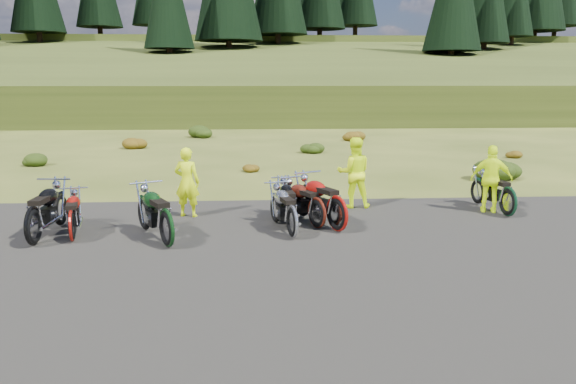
{
  "coord_description": "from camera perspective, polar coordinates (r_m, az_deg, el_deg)",
  "views": [
    {
      "loc": [
        -0.19,
        -11.71,
        3.43
      ],
      "look_at": [
        0.58,
        0.93,
        0.88
      ],
      "focal_mm": 35.0,
      "sensor_mm": 36.0,
      "label": 1
    }
  ],
  "objects": [
    {
      "name": "hill_slope",
      "position": [
        61.8,
        -3.31,
        8.2
      ],
      "size": [
        300.0,
        45.97,
        9.37
      ],
      "primitive_type": null,
      "rotation": [
        0.14,
        0.0,
        0.0
      ],
      "color": "#323D14",
      "rests_on": "ground"
    },
    {
      "name": "shrub_7",
      "position": [
        20.85,
        20.63,
        2.48
      ],
      "size": [
        1.56,
        1.56,
        0.92
      ],
      "primitive_type": "ellipsoid",
      "color": "black",
      "rests_on": "ground"
    },
    {
      "name": "motorcycle_5",
      "position": [
        13.1,
        0.39,
        -3.77
      ],
      "size": [
        0.88,
        2.06,
        1.04
      ],
      "primitive_type": null,
      "rotation": [
        0.0,
        0.0,
        1.68
      ],
      "color": "black",
      "rests_on": "ground"
    },
    {
      "name": "motorcycle_6",
      "position": [
        12.86,
        4.98,
        -4.11
      ],
      "size": [
        1.72,
        2.43,
        1.22
      ],
      "primitive_type": null,
      "rotation": [
        0.0,
        0.0,
        2.02
      ],
      "color": "#970F0B",
      "rests_on": "ground"
    },
    {
      "name": "ground",
      "position": [
        12.2,
        -2.45,
        -4.94
      ],
      "size": [
        300.0,
        300.0,
        0.0
      ],
      "primitive_type": "plane",
      "color": "#3E4B19",
      "rests_on": "ground"
    },
    {
      "name": "motorcycle_3",
      "position": [
        12.29,
        0.44,
        -4.81
      ],
      "size": [
        1.14,
        2.16,
        1.08
      ],
      "primitive_type": null,
      "rotation": [
        0.0,
        0.0,
        1.8
      ],
      "color": "#AAABAF",
      "rests_on": "ground"
    },
    {
      "name": "shrub_2",
      "position": [
        29.1,
        -15.42,
        4.99
      ],
      "size": [
        1.3,
        1.3,
        0.77
      ],
      "primitive_type": "ellipsoid",
      "color": "brown",
      "rests_on": "ground"
    },
    {
      "name": "person_right_b",
      "position": [
        15.37,
        19.96,
        1.14
      ],
      "size": [
        1.11,
        0.74,
        1.75
      ],
      "primitive_type": "imported",
      "rotation": [
        0.0,
        0.0,
        2.81
      ],
      "color": "#DBF80D",
      "rests_on": "ground"
    },
    {
      "name": "shrub_1",
      "position": [
        24.87,
        -24.47,
        3.16
      ],
      "size": [
        1.03,
        1.03,
        0.61
      ],
      "primitive_type": "ellipsoid",
      "color": "black",
      "rests_on": "ground"
    },
    {
      "name": "hill_plateau",
      "position": [
        121.76,
        -3.42,
        9.77
      ],
      "size": [
        300.0,
        90.0,
        9.17
      ],
      "primitive_type": "cube",
      "color": "#323D14",
      "rests_on": "ground"
    },
    {
      "name": "shrub_8",
      "position": [
        26.85,
        21.71,
        3.75
      ],
      "size": [
        0.77,
        0.77,
        0.45
      ],
      "primitive_type": "ellipsoid",
      "color": "brown",
      "rests_on": "ground"
    },
    {
      "name": "person_middle",
      "position": [
        14.22,
        -10.21,
        0.88
      ],
      "size": [
        0.72,
        0.56,
        1.75
      ],
      "primitive_type": "imported",
      "rotation": [
        0.0,
        0.0,
        2.9
      ],
      "color": "#DBF80D",
      "rests_on": "ground"
    },
    {
      "name": "person_right_a",
      "position": [
        15.13,
        6.71,
        1.87
      ],
      "size": [
        0.95,
        0.75,
        1.89
      ],
      "primitive_type": "imported",
      "rotation": [
        0.0,
        0.0,
        3.1
      ],
      "color": "#DBF80D",
      "rests_on": "ground"
    },
    {
      "name": "motorcycle_7",
      "position": [
        15.24,
        21.34,
        -2.41
      ],
      "size": [
        1.02,
        2.21,
        1.11
      ],
      "primitive_type": null,
      "rotation": [
        0.0,
        0.0,
        1.72
      ],
      "color": "#0D321C",
      "rests_on": "ground"
    },
    {
      "name": "shrub_4",
      "position": [
        21.15,
        -4.0,
        2.67
      ],
      "size": [
        0.77,
        0.77,
        0.45
      ],
      "primitive_type": "ellipsoid",
      "color": "brown",
      "rests_on": "ground"
    },
    {
      "name": "gravel_pad",
      "position": [
        10.3,
        -2.25,
        -8.06
      ],
      "size": [
        20.0,
        12.0,
        0.04
      ],
      "primitive_type": "cube",
      "color": "black",
      "rests_on": "ground"
    },
    {
      "name": "shrub_6",
      "position": [
        32.14,
        6.6,
        5.89
      ],
      "size": [
        1.3,
        1.3,
        0.77
      ],
      "primitive_type": "ellipsoid",
      "color": "brown",
      "rests_on": "ground"
    },
    {
      "name": "motorcycle_0",
      "position": [
        12.91,
        -24.3,
        -5.05
      ],
      "size": [
        0.83,
        2.34,
        1.22
      ],
      "primitive_type": null,
      "rotation": [
        0.0,
        0.0,
        1.54
      ],
      "color": "black",
      "rests_on": "ground"
    },
    {
      "name": "motorcycle_1",
      "position": [
        12.88,
        -21.01,
        -4.83
      ],
      "size": [
        1.04,
        2.0,
        1.0
      ],
      "primitive_type": null,
      "rotation": [
        0.0,
        0.0,
        1.79
      ],
      "color": "maroon",
      "rests_on": "ground"
    },
    {
      "name": "motorcycle_2",
      "position": [
        11.9,
        -12.13,
        -5.62
      ],
      "size": [
        1.74,
        2.39,
        1.2
      ],
      "primitive_type": null,
      "rotation": [
        0.0,
        0.0,
        2.05
      ],
      "color": "black",
      "rests_on": "ground"
    },
    {
      "name": "shrub_3",
      "position": [
        33.88,
        -8.77,
        6.25
      ],
      "size": [
        1.56,
        1.56,
        0.92
      ],
      "primitive_type": "ellipsoid",
      "color": "black",
      "rests_on": "ground"
    },
    {
      "name": "motorcycle_4",
      "position": [
        13.1,
        2.94,
        -3.8
      ],
      "size": [
        1.53,
        2.14,
        1.07
      ],
      "primitive_type": null,
      "rotation": [
        0.0,
        0.0,
        2.04
      ],
      "color": "#4E160D",
      "rests_on": "ground"
    },
    {
      "name": "shrub_5",
      "position": [
        26.53,
        2.39,
        4.63
      ],
      "size": [
        1.03,
        1.03,
        0.61
      ],
      "primitive_type": "ellipsoid",
      "color": "black",
      "rests_on": "ground"
    }
  ]
}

